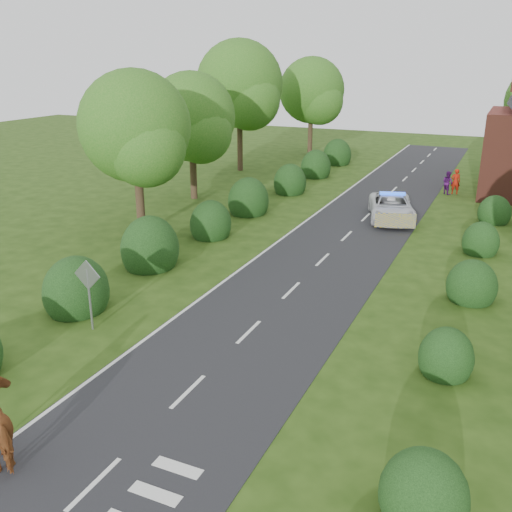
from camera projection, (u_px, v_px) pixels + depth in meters
The scene contains 14 objects.
ground at pixel (188, 392), 15.96m from camera, with size 120.00×120.00×0.00m, color #243F0F.
road at pixel (341, 242), 28.83m from camera, with size 6.00×70.00×0.02m, color black.
road_markings at pixel (297, 249), 27.67m from camera, with size 4.96×70.00×0.01m.
hedgerow_left at pixel (196, 229), 28.29m from camera, with size 2.75×50.41×3.00m.
hedgerow_right at pixel (474, 276), 22.81m from camera, with size 2.10×45.78×2.10m.
tree_left_a at pixel (138, 132), 28.17m from camera, with size 5.74×5.60×8.38m.
tree_left_b at pixel (194, 121), 35.72m from camera, with size 5.74×5.60×8.07m.
tree_left_c at pixel (242, 88), 44.35m from camera, with size 6.97×6.80×10.22m.
tree_left_d at pixel (314, 93), 52.28m from camera, with size 6.15×6.00×8.89m.
road_sign at pixel (88, 285), 19.08m from camera, with size 1.06×0.08×2.53m.
cow at pixel (4, 427), 13.21m from camera, with size 1.13×2.14×1.52m, color brown.
police_van at pixel (391, 207), 32.56m from camera, with size 3.73×5.63×1.58m.
pedestrian_red at pixel (456, 181), 38.52m from camera, with size 0.62×0.41×1.71m, color #A41B0B.
pedestrian_purple at pixel (448, 183), 38.48m from camera, with size 0.76×0.59×1.57m, color #441152.
Camera 1 is at (7.44, -11.75, 8.90)m, focal length 40.00 mm.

